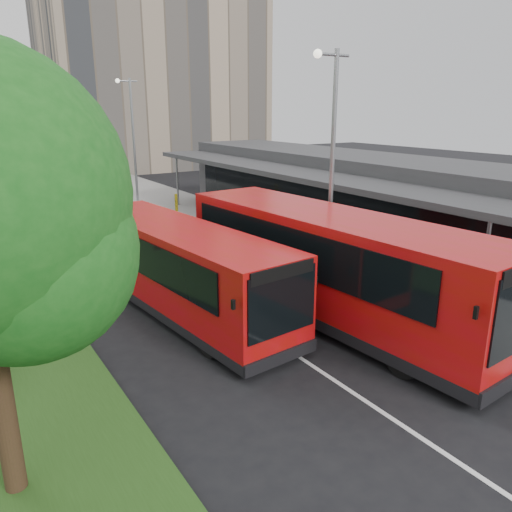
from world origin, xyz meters
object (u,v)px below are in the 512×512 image
(bus_second, at_px, (180,269))
(bollard, at_px, (176,203))
(lamp_post_far, at_px, (132,132))
(car_far, at_px, (6,167))
(litter_bin, at_px, (236,225))
(car_near, at_px, (46,171))
(lamp_post_near, at_px, (331,156))
(bus_main, at_px, (331,266))

(bus_second, height_order, bollard, bus_second)
(lamp_post_far, distance_m, car_far, 23.82)
(litter_bin, height_order, bollard, bollard)
(bus_second, xyz_separation_m, bollard, (6.03, 13.93, -0.71))
(litter_bin, height_order, car_near, car_near)
(bus_second, relative_size, car_near, 2.88)
(lamp_post_near, bearing_deg, car_near, 94.04)
(lamp_post_near, xyz_separation_m, bollard, (0.63, 14.69, -4.00))
(lamp_post_near, bearing_deg, car_far, 97.15)
(lamp_post_far, xyz_separation_m, car_far, (-5.37, 22.83, -4.14))
(bus_second, distance_m, bollard, 15.20)
(bus_main, xyz_separation_m, litter_bin, (2.78, 10.46, -1.10))
(litter_bin, bearing_deg, lamp_post_near, -97.48)
(lamp_post_far, height_order, bus_second, lamp_post_far)
(bus_second, xyz_separation_m, car_far, (0.02, 42.08, -0.86))
(lamp_post_far, xyz_separation_m, bus_second, (-5.39, -19.25, -3.28))
(lamp_post_far, relative_size, bus_second, 0.80)
(litter_bin, bearing_deg, bollard, 94.07)
(car_far, bearing_deg, bus_second, -80.87)
(car_near, bearing_deg, lamp_post_near, -66.19)
(bus_main, distance_m, car_far, 45.17)
(bus_main, height_order, litter_bin, bus_main)
(lamp_post_far, distance_m, bus_main, 22.45)
(car_far, bearing_deg, car_near, -55.29)
(bus_second, bearing_deg, litter_bin, 43.76)
(bus_second, height_order, car_near, bus_second)
(lamp_post_far, bearing_deg, bollard, -83.22)
(bus_main, bearing_deg, lamp_post_far, 81.48)
(lamp_post_near, xyz_separation_m, lamp_post_far, (0.00, 20.00, 0.00))
(bollard, bearing_deg, lamp_post_far, 96.78)
(bus_second, distance_m, car_near, 36.44)
(bollard, xyz_separation_m, car_far, (-6.00, 28.14, -0.14))
(car_near, bearing_deg, bollard, -61.97)
(lamp_post_far, height_order, bollard, lamp_post_far)
(bollard, distance_m, car_near, 22.63)
(car_near, bearing_deg, bus_main, -68.88)
(bus_main, height_order, bus_second, bus_main)
(lamp_post_far, bearing_deg, car_far, 103.24)
(lamp_post_near, height_order, lamp_post_far, same)
(lamp_post_near, xyz_separation_m, litter_bin, (1.09, 8.29, -4.14))
(bus_main, xyz_separation_m, bollard, (2.32, 16.86, -0.96))
(bollard, bearing_deg, litter_bin, -85.93)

